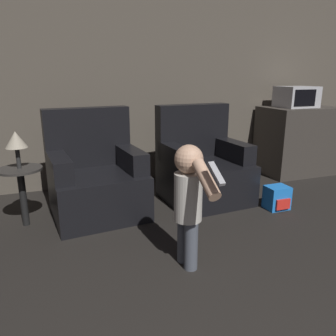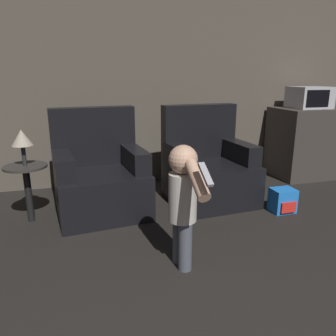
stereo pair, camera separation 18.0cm
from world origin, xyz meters
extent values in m
cube|color=#51493F|center=(0.00, 4.50, 1.30)|extent=(8.40, 0.05, 2.60)
cube|color=black|center=(-0.16, 3.55, 0.21)|extent=(0.90, 0.85, 0.42)
cube|color=black|center=(-0.19, 3.86, 0.71)|extent=(0.84, 0.24, 0.58)
cube|color=black|center=(-0.49, 3.52, 0.52)|extent=(0.22, 0.62, 0.20)
cube|color=black|center=(0.18, 3.58, 0.52)|extent=(0.22, 0.62, 0.20)
cube|color=black|center=(0.97, 3.55, 0.21)|extent=(0.88, 0.82, 0.42)
cube|color=black|center=(0.95, 3.86, 0.71)|extent=(0.83, 0.22, 0.58)
cube|color=black|center=(0.63, 3.53, 0.52)|extent=(0.20, 0.62, 0.20)
cube|color=black|center=(1.30, 3.57, 0.52)|extent=(0.20, 0.62, 0.20)
cylinder|color=#474C56|center=(0.30, 2.41, 0.17)|extent=(0.10, 0.10, 0.35)
cylinder|color=#474C56|center=(0.30, 2.52, 0.17)|extent=(0.10, 0.10, 0.35)
cylinder|color=#B7B2A8|center=(0.30, 2.47, 0.51)|extent=(0.19, 0.19, 0.33)
sphere|color=tan|center=(0.30, 2.47, 0.77)|extent=(0.19, 0.19, 0.19)
cylinder|color=tan|center=(0.29, 2.58, 0.50)|extent=(0.08, 0.08, 0.28)
cylinder|color=tan|center=(0.31, 2.23, 0.71)|extent=(0.08, 0.28, 0.21)
cube|color=#99999E|center=(0.31, 2.11, 0.78)|extent=(0.04, 0.16, 0.10)
cube|color=blue|center=(1.55, 3.10, 0.12)|extent=(0.22, 0.18, 0.23)
cube|color=red|center=(1.55, 3.00, 0.08)|extent=(0.16, 0.02, 0.10)
cube|color=#38332D|center=(2.62, 4.11, 0.45)|extent=(0.96, 0.65, 0.90)
cube|color=#B7B7BC|center=(2.53, 4.11, 1.03)|extent=(0.46, 0.39, 0.27)
cube|color=black|center=(2.50, 3.91, 1.03)|extent=(0.32, 0.01, 0.20)
cylinder|color=black|center=(-0.81, 3.55, 0.25)|extent=(0.06, 0.06, 0.51)
cylinder|color=#2D2B28|center=(-0.81, 3.55, 0.52)|extent=(0.37, 0.37, 0.02)
cylinder|color=#262626|center=(-0.81, 3.55, 0.62)|extent=(0.04, 0.04, 0.18)
cone|color=#9E937F|center=(-0.81, 3.55, 0.78)|extent=(0.18, 0.18, 0.14)
camera|label=1|loc=(-0.53, 0.58, 1.29)|focal=35.00mm
camera|label=2|loc=(-0.36, 0.52, 1.29)|focal=35.00mm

